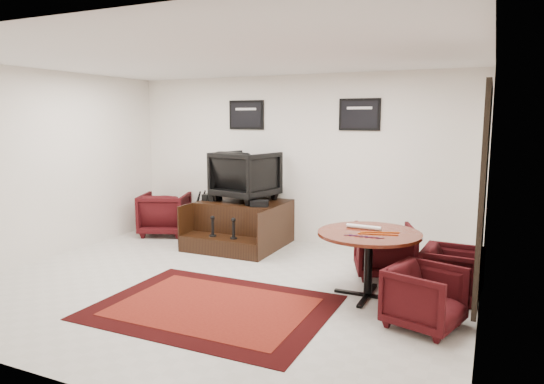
{
  "coord_description": "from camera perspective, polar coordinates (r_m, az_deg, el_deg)",
  "views": [
    {
      "loc": [
        3.04,
        -5.07,
        2.08
      ],
      "look_at": [
        0.31,
        0.9,
        1.09
      ],
      "focal_mm": 32.0,
      "sensor_mm": 36.0,
      "label": 1
    }
  ],
  "objects": [
    {
      "name": "ground",
      "position": [
        6.27,
        -6.13,
        -10.84
      ],
      "size": [
        6.0,
        6.0,
        0.0
      ],
      "primitive_type": "plane",
      "color": "beige",
      "rests_on": "ground"
    },
    {
      "name": "room_shell",
      "position": [
        5.83,
        -2.34,
        5.68
      ],
      "size": [
        6.02,
        5.02,
        2.81
      ],
      "color": "white",
      "rests_on": "ground"
    },
    {
      "name": "area_rug",
      "position": [
        5.59,
        -6.97,
        -13.28
      ],
      "size": [
        2.55,
        1.91,
        0.01
      ],
      "color": "black",
      "rests_on": "ground"
    },
    {
      "name": "shine_podium",
      "position": [
        8.11,
        -3.54,
        -3.87
      ],
      "size": [
        1.4,
        1.45,
        0.72
      ],
      "color": "black",
      "rests_on": "ground"
    },
    {
      "name": "shine_chair",
      "position": [
        8.1,
        -3.11,
        2.23
      ],
      "size": [
        1.06,
        1.01,
        0.92
      ],
      "primitive_type": "imported",
      "rotation": [
        0.0,
        0.0,
        2.93
      ],
      "color": "black",
      "rests_on": "shine_podium"
    },
    {
      "name": "shoes_pair",
      "position": [
        8.25,
        -7.07,
        -0.57
      ],
      "size": [
        0.24,
        0.3,
        0.11
      ],
      "color": "black",
      "rests_on": "shine_podium"
    },
    {
      "name": "polish_kit",
      "position": [
        7.59,
        -1.49,
        -1.35
      ],
      "size": [
        0.32,
        0.27,
        0.1
      ],
      "primitive_type": "cube",
      "rotation": [
        0.0,
        0.0,
        0.33
      ],
      "color": "black",
      "rests_on": "shine_podium"
    },
    {
      "name": "umbrella_black",
      "position": [
        8.32,
        -9.18,
        -2.75
      ],
      "size": [
        0.34,
        0.13,
        0.92
      ],
      "primitive_type": null,
      "color": "black",
      "rests_on": "ground"
    },
    {
      "name": "umbrella_hooked",
      "position": [
        8.46,
        -8.61,
        -2.58
      ],
      "size": [
        0.34,
        0.13,
        0.91
      ],
      "primitive_type": null,
      "color": "black",
      "rests_on": "ground"
    },
    {
      "name": "armchair_side",
      "position": [
        8.99,
        -12.49,
        -2.27
      ],
      "size": [
        1.03,
        1.0,
        0.84
      ],
      "primitive_type": "imported",
      "rotation": [
        0.0,
        0.0,
        3.51
      ],
      "color": "black",
      "rests_on": "ground"
    },
    {
      "name": "meeting_table",
      "position": [
        5.77,
        11.35,
        -5.55
      ],
      "size": [
        1.2,
        1.2,
        0.78
      ],
      "color": "#48190A",
      "rests_on": "ground"
    },
    {
      "name": "table_chair_back",
      "position": [
        6.66,
        13.08,
        -6.41
      ],
      "size": [
        0.93,
        0.91,
        0.76
      ],
      "primitive_type": "imported",
      "rotation": [
        0.0,
        0.0,
        3.49
      ],
      "color": "black",
      "rests_on": "ground"
    },
    {
      "name": "table_chair_window",
      "position": [
        6.1,
        20.47,
        -8.62
      ],
      "size": [
        0.65,
        0.68,
        0.67
      ],
      "primitive_type": "imported",
      "rotation": [
        0.0,
        0.0,
        1.51
      ],
      "color": "black",
      "rests_on": "ground"
    },
    {
      "name": "table_chair_corner",
      "position": [
        5.18,
        17.58,
        -11.41
      ],
      "size": [
        0.79,
        0.82,
        0.69
      ],
      "primitive_type": "imported",
      "rotation": [
        0.0,
        0.0,
        1.28
      ],
      "color": "black",
      "rests_on": "ground"
    },
    {
      "name": "paper_roll",
      "position": [
        5.88,
        10.76,
        -4.07
      ],
      "size": [
        0.42,
        0.07,
        0.05
      ],
      "primitive_type": "cylinder",
      "rotation": [
        0.0,
        1.57,
        -0.05
      ],
      "color": "white",
      "rests_on": "meeting_table"
    },
    {
      "name": "table_clutter",
      "position": [
        5.64,
        12.03,
        -4.85
      ],
      "size": [
        0.56,
        0.39,
        0.01
      ],
      "color": "#D34C0B",
      "rests_on": "meeting_table"
    }
  ]
}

